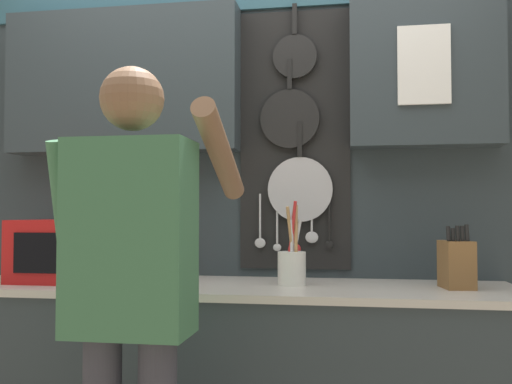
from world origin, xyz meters
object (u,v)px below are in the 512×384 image
at_px(utensil_crock, 292,265).
at_px(person, 132,279).
at_px(microwave, 80,250).
at_px(knife_block, 456,264).

bearing_deg(utensil_crock, person, -123.23).
xyz_separation_m(microwave, person, (0.51, -0.66, -0.04)).
height_order(utensil_crock, person, person).
xyz_separation_m(knife_block, utensil_crock, (-0.66, 0.00, -0.01)).
relative_size(microwave, utensil_crock, 1.46).
distance_m(microwave, person, 0.84).
distance_m(knife_block, utensil_crock, 0.66).
bearing_deg(person, knife_block, 31.31).
bearing_deg(knife_block, person, -148.69).
height_order(microwave, knife_block, microwave).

